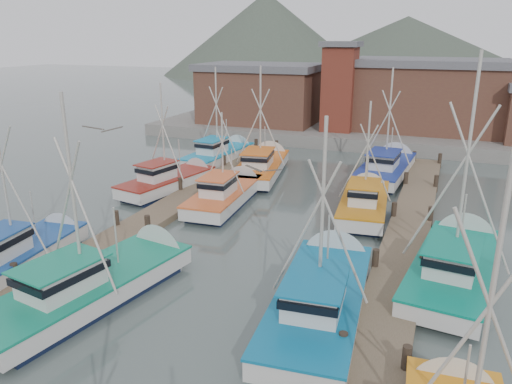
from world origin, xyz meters
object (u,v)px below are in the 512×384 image
(boat_8, at_px, (227,194))
(boat_12, at_px, (262,166))
(boat_4, at_px, (99,282))
(lookout_tower, at_px, (339,86))

(boat_8, relative_size, boat_12, 0.86)
(boat_8, height_order, boat_12, boat_12)
(boat_4, relative_size, boat_8, 1.20)
(lookout_tower, distance_m, boat_4, 34.68)
(lookout_tower, xyz_separation_m, boat_4, (-2.23, -34.26, -4.87))
(lookout_tower, distance_m, boat_12, 15.18)
(boat_4, bearing_deg, boat_8, 100.37)
(boat_4, distance_m, boat_8, 12.76)
(boat_4, relative_size, boat_12, 1.03)
(boat_4, height_order, boat_8, boat_4)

